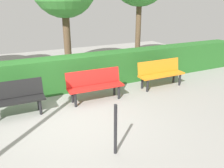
# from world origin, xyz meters

# --- Properties ---
(ground_plane) EXTENTS (16.59, 16.59, 0.00)m
(ground_plane) POSITION_xyz_m (0.00, 0.00, 0.00)
(ground_plane) COLOR gray
(bench_orange) EXTENTS (1.59, 0.46, 0.86)m
(bench_orange) POSITION_xyz_m (-3.28, -0.82, 0.48)
(bench_orange) COLOR orange
(bench_orange) RESTS_ON ground_plane
(bench_red) EXTENTS (1.59, 0.50, 0.86)m
(bench_red) POSITION_xyz_m (-0.95, -0.74, 0.48)
(bench_red) COLOR red
(bench_red) RESTS_ON ground_plane
(bench_black) EXTENTS (1.40, 0.49, 0.86)m
(bench_black) POSITION_xyz_m (1.15, -0.72, 0.48)
(bench_black) COLOR black
(bench_black) RESTS_ON ground_plane
(hedge_row) EXTENTS (12.59, 0.66, 1.07)m
(hedge_row) POSITION_xyz_m (-1.06, -1.84, 0.53)
(hedge_row) COLOR #266023
(hedge_row) RESTS_ON ground_plane
(railing_post_mid) EXTENTS (0.06, 0.06, 1.00)m
(railing_post_mid) POSITION_xyz_m (-0.37, 1.70, 0.50)
(railing_post_mid) COLOR black
(railing_post_mid) RESTS_ON ground_plane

